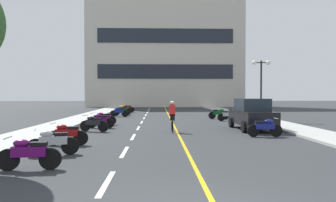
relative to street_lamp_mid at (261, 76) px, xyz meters
The scene contains 34 objects.
ground_plane 8.28m from the street_lamp_mid, 166.45° to the left, with size 140.00×140.00×0.00m, color #2D3033.
curb_left 15.63m from the street_lamp_mid, 161.82° to the left, with size 2.40×72.00×0.12m, color #A8A8A3.
curb_right 5.89m from the street_lamp_mid, 90.94° to the left, with size 2.40×72.00×0.12m, color #A8A8A3.
lane_dash_0 19.90m from the street_lamp_mid, 118.28° to the right, with size 0.14×2.20×0.01m, color silver.
lane_dash_1 16.55m from the street_lamp_mid, 125.01° to the right, with size 0.14×2.20×0.01m, color silver.
lane_dash_2 13.56m from the street_lamp_mid, 135.10° to the right, with size 0.14×2.20×0.01m, color silver.
lane_dash_3 11.23m from the street_lamp_mid, 150.51° to the right, with size 0.14×2.20×0.01m, color silver.
lane_dash_4 10.00m from the street_lamp_mid, behind, with size 0.14×2.20×0.01m, color silver.
lane_dash_5 10.30m from the street_lamp_mid, 163.47° to the left, with size 0.14×2.20×0.01m, color silver.
lane_dash_6 12.01m from the street_lamp_mid, 143.95° to the left, with size 0.14×2.20×0.01m, color silver.
lane_dash_7 14.63m from the street_lamp_mid, 130.79° to the left, with size 0.14×2.20×0.01m, color silver.
lane_dash_8 17.78m from the street_lamp_mid, 122.16° to the left, with size 0.14×2.20×0.01m, color silver.
lane_dash_9 21.22m from the street_lamp_mid, 116.32° to the left, with size 0.14×2.20×0.01m, color silver.
lane_dash_10 24.82m from the street_lamp_mid, 112.18° to the left, with size 0.14×2.20×0.01m, color silver.
lane_dash_11 28.54m from the street_lamp_mid, 109.13° to the left, with size 0.14×2.20×0.01m, color silver.
centre_line_yellow 9.19m from the street_lamp_mid, 145.93° to the left, with size 0.12×66.00×0.01m, color gold.
office_building 30.88m from the street_lamp_mid, 103.10° to the left, with size 25.50×7.66×18.83m.
street_lamp_mid is the anchor object (origin of this frame).
parked_car_near 7.37m from the street_lamp_mid, 112.37° to the right, with size 1.98×4.23×1.82m.
motorcycle_0 19.94m from the street_lamp_mid, 126.03° to the right, with size 1.70×0.60×0.92m.
motorcycle_1 18.36m from the street_lamp_mid, 129.95° to the right, with size 1.65×0.77×0.92m.
motorcycle_2 16.90m from the street_lamp_mid, 135.04° to the right, with size 1.70×0.60×0.92m.
motorcycle_3 10.34m from the street_lamp_mid, 107.00° to the right, with size 1.70×0.60×0.92m.
motorcycle_4 13.93m from the street_lamp_mid, 148.74° to the right, with size 1.65×0.75×0.92m.
motorcycle_5 13.08m from the street_lamp_mid, 155.65° to the right, with size 1.70×0.60×0.92m.
motorcycle_6 12.59m from the street_lamp_mid, 163.66° to the right, with size 1.70×0.60×0.92m.
motorcycle_7 4.06m from the street_lamp_mid, behind, with size 1.70×0.60×0.92m.
motorcycle_8 4.55m from the street_lamp_mid, 153.84° to the left, with size 1.67×0.69×0.92m.
motorcycle_9 12.82m from the street_lamp_mid, 159.07° to the left, with size 1.70×0.60×0.92m.
motorcycle_10 13.32m from the street_lamp_mid, 153.22° to the left, with size 1.64×0.79×0.92m.
motorcycle_11 14.48m from the street_lamp_mid, 145.66° to the left, with size 1.70×0.60×0.92m.
motorcycle_12 15.85m from the street_lamp_mid, 139.24° to the left, with size 1.70×0.60×0.92m.
motorcycle_13 16.69m from the street_lamp_mid, 135.04° to the left, with size 1.70×0.60×0.92m.
cyclist_rider 10.69m from the street_lamp_mid, 134.78° to the right, with size 0.42×1.77×1.71m.
Camera 1 is at (-0.80, -5.42, 2.08)m, focal length 34.04 mm.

